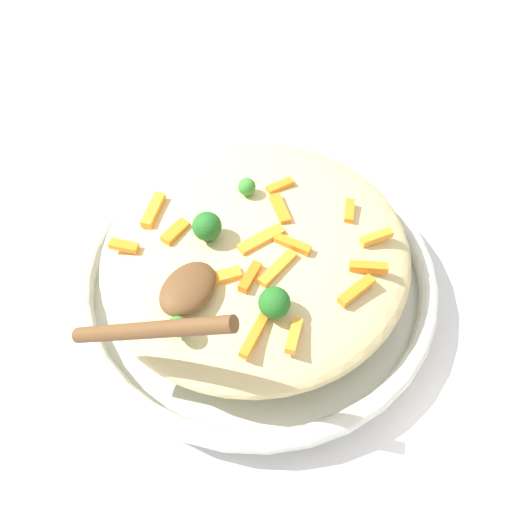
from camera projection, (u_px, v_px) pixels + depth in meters
name	position (u px, v px, depth m)	size (l,w,h in m)	color
ground_plane	(256.00, 291.00, 0.56)	(2.40, 2.40, 0.00)	silver
serving_bowl	(256.00, 278.00, 0.54)	(0.35, 0.35, 0.04)	silver
pasta_mound	(256.00, 251.00, 0.51)	(0.29, 0.28, 0.06)	#DBC689
carrot_piece_0	(153.00, 210.00, 0.50)	(0.04, 0.01, 0.01)	orange
carrot_piece_1	(278.00, 268.00, 0.45)	(0.04, 0.01, 0.01)	orange
carrot_piece_2	(368.00, 267.00, 0.46)	(0.03, 0.01, 0.01)	orange
carrot_piece_3	(218.00, 278.00, 0.45)	(0.04, 0.01, 0.01)	orange
carrot_piece_4	(377.00, 237.00, 0.48)	(0.03, 0.01, 0.01)	orange
carrot_piece_5	(261.00, 240.00, 0.47)	(0.04, 0.01, 0.01)	orange
carrot_piece_6	(250.00, 277.00, 0.45)	(0.03, 0.01, 0.01)	orange
carrot_piece_7	(349.00, 211.00, 0.50)	(0.03, 0.01, 0.01)	orange
carrot_piece_8	(175.00, 232.00, 0.48)	(0.03, 0.01, 0.01)	orange
carrot_piece_9	(124.00, 246.00, 0.48)	(0.03, 0.01, 0.01)	orange
carrot_piece_10	(255.00, 334.00, 0.42)	(0.04, 0.01, 0.01)	orange
carrot_piece_11	(280.00, 209.00, 0.49)	(0.03, 0.01, 0.01)	orange
carrot_piece_12	(356.00, 290.00, 0.45)	(0.04, 0.01, 0.01)	orange
carrot_piece_13	(294.00, 336.00, 0.42)	(0.03, 0.01, 0.01)	orange
carrot_piece_14	(292.00, 245.00, 0.47)	(0.03, 0.01, 0.01)	orange
carrot_piece_15	(280.00, 186.00, 0.51)	(0.03, 0.01, 0.01)	orange
broccoli_floret_0	(174.00, 325.00, 0.42)	(0.02, 0.02, 0.02)	#377928
broccoli_floret_1	(247.00, 187.00, 0.50)	(0.02, 0.02, 0.02)	#377928
broccoli_floret_2	(274.00, 303.00, 0.42)	(0.03, 0.03, 0.03)	#205B1C
broccoli_floret_3	(207.00, 227.00, 0.46)	(0.03, 0.03, 0.03)	#205B1C
serving_spoon	(178.00, 302.00, 0.42)	(0.11, 0.13, 0.08)	brown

